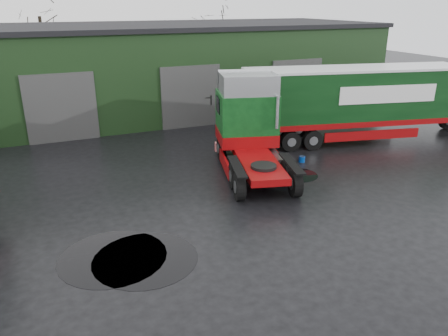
# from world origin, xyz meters

# --- Properties ---
(ground) EXTENTS (100.00, 100.00, 0.00)m
(ground) POSITION_xyz_m (0.00, 0.00, 0.00)
(ground) COLOR black
(warehouse) EXTENTS (32.40, 12.40, 6.30)m
(warehouse) POSITION_xyz_m (2.00, 20.00, 3.16)
(warehouse) COLOR black
(warehouse) RESTS_ON ground
(hero_tractor) EXTENTS (4.95, 7.98, 4.61)m
(hero_tractor) POSITION_xyz_m (1.79, 4.50, 2.30)
(hero_tractor) COLOR #0E4417
(hero_tractor) RESTS_ON ground
(lorry_right) EXTENTS (16.85, 6.40, 4.37)m
(lorry_right) POSITION_xyz_m (9.64, 7.22, 2.18)
(lorry_right) COLOR silver
(lorry_right) RESTS_ON ground
(wash_bucket) EXTENTS (0.35, 0.35, 0.31)m
(wash_bucket) POSITION_xyz_m (4.93, 5.20, 0.15)
(wash_bucket) COLOR navy
(wash_bucket) RESTS_ON ground
(tree_back_a) EXTENTS (4.40, 4.40, 9.50)m
(tree_back_a) POSITION_xyz_m (-6.00, 30.00, 4.75)
(tree_back_a) COLOR black
(tree_back_a) RESTS_ON ground
(tree_back_b) EXTENTS (4.40, 4.40, 7.50)m
(tree_back_b) POSITION_xyz_m (10.00, 30.00, 3.75)
(tree_back_b) COLOR black
(tree_back_b) RESTS_ON ground
(puddle_0) EXTENTS (3.41, 3.41, 0.01)m
(puddle_0) POSITION_xyz_m (-4.77, -0.58, 0.00)
(puddle_0) COLOR black
(puddle_0) RESTS_ON ground
(puddle_1) EXTENTS (1.94, 1.94, 0.01)m
(puddle_1) POSITION_xyz_m (3.73, 3.72, 0.00)
(puddle_1) COLOR black
(puddle_1) RESTS_ON ground
(puddle_2) EXTENTS (3.52, 3.52, 0.01)m
(puddle_2) POSITION_xyz_m (-5.72, -0.04, 0.00)
(puddle_2) COLOR black
(puddle_2) RESTS_ON ground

